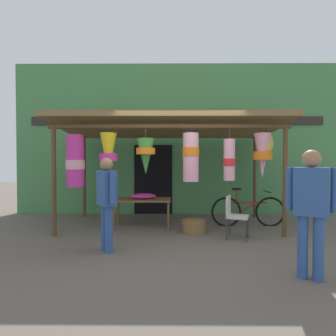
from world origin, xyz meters
The scene contains 10 objects.
ground_plane centered at (0.00, 0.00, 0.00)m, with size 30.00×30.00×0.00m, color #60564C.
shop_facade centered at (0.00, 2.67, 2.17)m, with size 9.33×0.29×4.35m.
market_stall_canopy centered at (-0.23, 0.83, 2.09)m, with size 5.17×2.45×2.52m.
display_table centered at (-0.84, 0.90, 0.59)m, with size 1.31×0.67×0.66m.
flower_heap_on_table centered at (-0.79, 0.90, 0.72)m, with size 0.58×0.41×0.12m.
folding_chair centered at (1.06, -0.03, 0.50)m, with size 0.52×0.52×0.84m.
wicker_basket_by_table centered at (0.31, 0.39, 0.14)m, with size 0.49×0.49×0.28m, color brown.
parked_bicycle centered at (1.65, 1.05, 0.35)m, with size 1.75×0.44×0.92m.
vendor_in_orange centered at (-1.26, -0.81, 0.93)m, with size 0.40×0.51×1.58m.
customer_foreground centered at (1.61, -1.88, 0.98)m, with size 0.54×0.38×1.66m.
Camera 1 is at (-0.19, -5.37, 1.51)m, focal length 29.20 mm.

